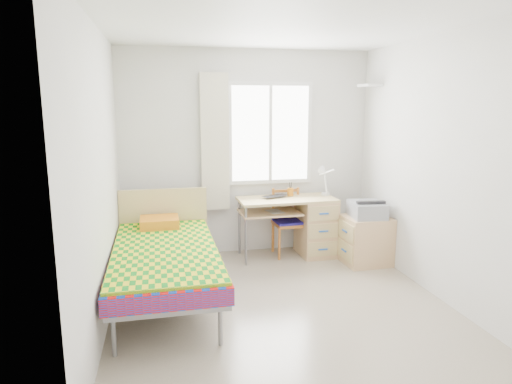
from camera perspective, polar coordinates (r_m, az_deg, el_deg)
floor at (r=4.57m, az=3.13°, el=-13.98°), size 3.50×3.50×0.00m
ceiling at (r=4.20m, az=3.52°, el=20.22°), size 3.50×3.50×0.00m
wall_back at (r=5.88m, az=-1.13°, el=4.86°), size 3.20×0.00×3.20m
wall_left at (r=4.08m, az=-18.96°, el=1.57°), size 0.00×3.50×3.50m
wall_right at (r=4.85m, az=21.90°, el=2.79°), size 0.00×3.50×3.50m
window at (r=5.90m, az=1.79°, el=7.32°), size 1.10×0.04×1.30m
curtain at (r=5.74m, az=-5.16°, el=6.17°), size 0.35×0.05×1.70m
floating_shelf at (r=5.98m, az=14.03°, el=12.80°), size 0.20×0.32×0.03m
bed at (r=4.67m, az=-11.30°, el=-7.61°), size 1.03×2.17×0.94m
desk at (r=5.91m, az=6.85°, el=-3.94°), size 1.23×0.59×0.76m
chair at (r=5.90m, az=4.07°, el=-3.20°), size 0.39×0.39×0.86m
cabinet at (r=5.74m, az=13.54°, el=-5.87°), size 0.56×0.50×0.58m
printer at (r=5.64m, az=13.69°, el=-2.09°), size 0.42×0.48×0.19m
laptop at (r=5.73m, az=2.72°, el=-0.65°), size 0.40×0.33×0.03m
pen_cup at (r=5.88m, az=4.31°, el=0.01°), size 0.09×0.09×0.10m
task_lamp at (r=5.81m, az=8.56°, el=1.84°), size 0.23×0.32×0.41m
book at (r=5.69m, az=1.57°, el=-2.61°), size 0.23×0.28×0.02m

